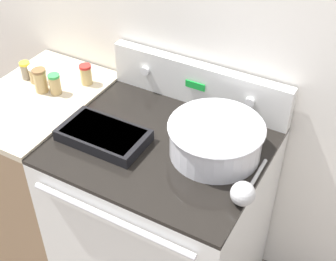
# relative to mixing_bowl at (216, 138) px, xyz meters

# --- Properties ---
(kitchen_wall) EXTENTS (8.00, 0.05, 2.50)m
(kitchen_wall) POSITION_rel_mixing_bowl_xyz_m (-0.21, 0.33, 0.28)
(kitchen_wall) COLOR silver
(kitchen_wall) RESTS_ON ground_plane
(stove_range) EXTENTS (0.82, 0.72, 0.90)m
(stove_range) POSITION_rel_mixing_bowl_xyz_m (-0.21, -0.05, -0.53)
(stove_range) COLOR silver
(stove_range) RESTS_ON ground_plane
(control_panel) EXTENTS (0.82, 0.07, 0.19)m
(control_panel) POSITION_rel_mixing_bowl_xyz_m (-0.21, 0.27, 0.02)
(control_panel) COLOR silver
(control_panel) RESTS_ON stove_range
(side_counter) EXTENTS (0.47, 0.69, 0.91)m
(side_counter) POSITION_rel_mixing_bowl_xyz_m (-0.85, -0.05, -0.52)
(side_counter) COLOR #896B4C
(side_counter) RESTS_ON ground_plane
(mixing_bowl) EXTENTS (0.36, 0.36, 0.13)m
(mixing_bowl) POSITION_rel_mixing_bowl_xyz_m (0.00, 0.00, 0.00)
(mixing_bowl) COLOR silver
(mixing_bowl) RESTS_ON stove_range
(casserole_dish) EXTENTS (0.35, 0.20, 0.05)m
(casserole_dish) POSITION_rel_mixing_bowl_xyz_m (-0.42, -0.14, -0.05)
(casserole_dish) COLOR black
(casserole_dish) RESTS_ON stove_range
(ladle) EXTENTS (0.09, 0.28, 0.09)m
(ladle) POSITION_rel_mixing_bowl_xyz_m (0.19, -0.18, -0.04)
(ladle) COLOR #B7B7B7
(ladle) RESTS_ON stove_range
(spice_jar_red_cap) EXTENTS (0.05, 0.05, 0.10)m
(spice_jar_red_cap) POSITION_rel_mixing_bowl_xyz_m (-0.71, 0.14, -0.02)
(spice_jar_red_cap) COLOR tan
(spice_jar_red_cap) RESTS_ON side_counter
(spice_jar_green_cap) EXTENTS (0.05, 0.05, 0.10)m
(spice_jar_green_cap) POSITION_rel_mixing_bowl_xyz_m (-0.78, 0.01, -0.02)
(spice_jar_green_cap) COLOR tan
(spice_jar_green_cap) RESTS_ON side_counter
(spice_jar_brown_cap) EXTENTS (0.06, 0.06, 0.11)m
(spice_jar_brown_cap) POSITION_rel_mixing_bowl_xyz_m (-0.85, -0.01, -0.01)
(spice_jar_brown_cap) COLOR tan
(spice_jar_brown_cap) RESTS_ON side_counter
(spice_jar_white_cap) EXTENTS (0.05, 0.05, 0.08)m
(spice_jar_white_cap) POSITION_rel_mixing_bowl_xyz_m (-0.93, 0.04, -0.02)
(spice_jar_white_cap) COLOR tan
(spice_jar_white_cap) RESTS_ON side_counter
(spice_jar_yellow_cap) EXTENTS (0.05, 0.05, 0.08)m
(spice_jar_yellow_cap) POSITION_rel_mixing_bowl_xyz_m (-0.98, 0.04, -0.02)
(spice_jar_yellow_cap) COLOR gray
(spice_jar_yellow_cap) RESTS_ON side_counter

